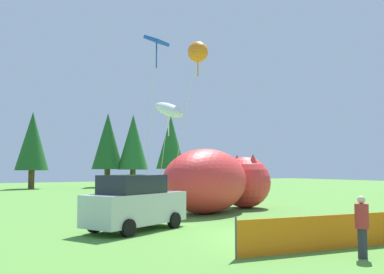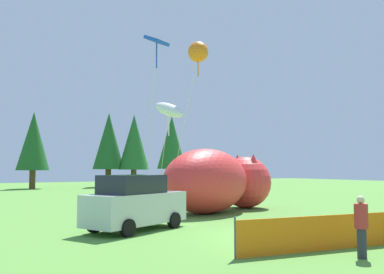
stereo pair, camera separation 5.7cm
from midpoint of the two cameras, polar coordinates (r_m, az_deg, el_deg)
ground_plane at (r=15.12m, az=10.30°, el=-12.97°), size 120.00×120.00×0.00m
parked_car at (r=16.35m, az=-7.68°, el=-8.75°), size 4.52×3.23×2.07m
inflatable_cat at (r=22.93m, az=3.38°, el=-6.14°), size 8.37×5.42×3.32m
safety_fence at (r=13.77m, az=20.81°, el=-11.57°), size 8.01×1.17×1.08m
spectator_in_red_shirt at (r=12.18m, az=21.59°, el=-10.74°), size 0.35×0.35×1.61m
kite_white_ghost at (r=21.10m, az=-3.21°, el=3.63°), size 0.80×2.86×5.91m
kite_orange_flower at (r=22.70m, az=0.71°, el=11.23°), size 2.03×1.21×8.91m
kite_blue_box at (r=20.62m, az=-4.86°, el=12.19°), size 1.18×2.46×8.55m
horizon_tree_east at (r=51.43m, az=-20.55°, el=-0.54°), size 3.64×3.64×8.68m
horizon_tree_west at (r=53.17m, az=-7.89°, el=-0.70°), size 3.74×3.74×8.94m
horizon_tree_mid at (r=56.97m, az=-2.87°, el=-0.76°), size 3.88×3.88×9.26m
horizon_tree_northeast at (r=53.62m, az=-11.20°, el=-0.57°), size 3.82×3.82×9.11m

